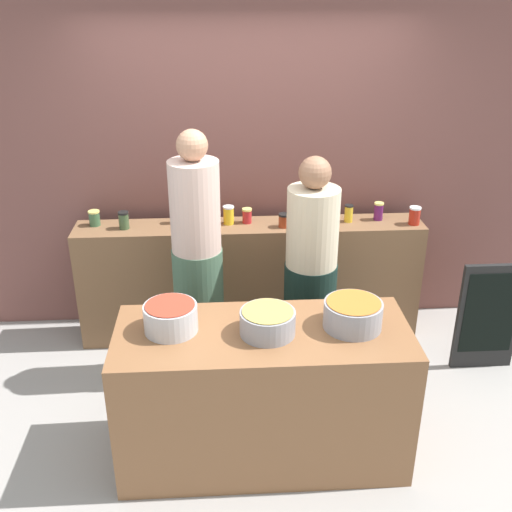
{
  "coord_description": "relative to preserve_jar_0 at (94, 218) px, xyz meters",
  "views": [
    {
      "loc": [
        -0.22,
        -3.22,
        2.72
      ],
      "look_at": [
        0.0,
        0.35,
        1.05
      ],
      "focal_mm": 42.33,
      "sensor_mm": 36.0,
      "label": 1
    }
  ],
  "objects": [
    {
      "name": "preserve_jar_6",
      "position": [
        1.17,
        -0.02,
        -0.0
      ],
      "size": [
        0.08,
        0.08,
        0.12
      ],
      "color": "#AB2125",
      "rests_on": "display_shelf"
    },
    {
      "name": "preserve_jar_4",
      "position": [
        0.9,
        -0.07,
        0.01
      ],
      "size": [
        0.08,
        0.08,
        0.15
      ],
      "color": "orange",
      "rests_on": "display_shelf"
    },
    {
      "name": "cook_in_cap",
      "position": [
        1.58,
        -0.65,
        -0.27
      ],
      "size": [
        0.37,
        0.37,
        1.67
      ],
      "color": "black",
      "rests_on": "ground"
    },
    {
      "name": "cooking_pot_center",
      "position": [
        1.22,
        -1.48,
        -0.08
      ],
      "size": [
        0.31,
        0.31,
        0.15
      ],
      "color": "gray",
      "rests_on": "prep_table"
    },
    {
      "name": "preserve_jar_1",
      "position": [
        0.23,
        -0.08,
        0.01
      ],
      "size": [
        0.08,
        0.08,
        0.13
      ],
      "color": "#385031",
      "rests_on": "display_shelf"
    },
    {
      "name": "preserve_jar_10",
      "position": [
        2.2,
        -0.02,
        0.01
      ],
      "size": [
        0.07,
        0.07,
        0.14
      ],
      "color": "#561851",
      "rests_on": "display_shelf"
    },
    {
      "name": "preserve_jar_9",
      "position": [
        1.96,
        -0.04,
        0.01
      ],
      "size": [
        0.07,
        0.07,
        0.14
      ],
      "color": "gold",
      "rests_on": "display_shelf"
    },
    {
      "name": "cooking_pot_right",
      "position": [
        1.71,
        -1.44,
        -0.07
      ],
      "size": [
        0.34,
        0.34,
        0.16
      ],
      "color": "gray",
      "rests_on": "prep_table"
    },
    {
      "name": "cooking_pot_left",
      "position": [
        0.67,
        -1.42,
        -0.07
      ],
      "size": [
        0.3,
        0.3,
        0.17
      ],
      "color": "#B7B7BC",
      "rests_on": "prep_table"
    },
    {
      "name": "cook_with_tongs",
      "position": [
        0.8,
        -0.61,
        -0.18
      ],
      "size": [
        0.35,
        0.35,
        1.84
      ],
      "color": "#405F49",
      "rests_on": "ground"
    },
    {
      "name": "preserve_jar_7",
      "position": [
        1.45,
        -0.12,
        -0.01
      ],
      "size": [
        0.08,
        0.08,
        0.11
      ],
      "color": "maroon",
      "rests_on": "display_shelf"
    },
    {
      "name": "preserve_jar_3",
      "position": [
        0.78,
        -0.04,
        -0.0
      ],
      "size": [
        0.07,
        0.07,
        0.11
      ],
      "color": "#3F185F",
      "rests_on": "display_shelf"
    },
    {
      "name": "preserve_jar_8",
      "position": [
        1.74,
        -0.1,
        -0.0
      ],
      "size": [
        0.07,
        0.07,
        0.11
      ],
      "color": "#A83B21",
      "rests_on": "display_shelf"
    },
    {
      "name": "prep_table",
      "position": [
        1.19,
        -1.46,
        -0.59
      ],
      "size": [
        1.7,
        0.7,
        0.88
      ],
      "primitive_type": "cube",
      "color": "brown",
      "rests_on": "ground"
    },
    {
      "name": "ground",
      "position": [
        1.19,
        -1.16,
        -1.03
      ],
      "size": [
        12.0,
        12.0,
        0.0
      ],
      "primitive_type": "plane",
      "color": "gray"
    },
    {
      "name": "preserve_jar_11",
      "position": [
        2.46,
        -0.13,
        0.01
      ],
      "size": [
        0.09,
        0.09,
        0.14
      ],
      "color": "#A92315",
      "rests_on": "display_shelf"
    },
    {
      "name": "display_shelf",
      "position": [
        1.19,
        -0.06,
        -0.54
      ],
      "size": [
        2.7,
        0.36,
        0.97
      ],
      "primitive_type": "cube",
      "color": "brown",
      "rests_on": "ground"
    },
    {
      "name": "preserve_jar_5",
      "position": [
        1.03,
        -0.03,
        0.01
      ],
      "size": [
        0.09,
        0.09,
        0.14
      ],
      "color": "gold",
      "rests_on": "display_shelf"
    },
    {
      "name": "preserve_jar_2",
      "position": [
        0.63,
        0.01,
        0.01
      ],
      "size": [
        0.07,
        0.07,
        0.14
      ],
      "color": "gold",
      "rests_on": "display_shelf"
    },
    {
      "name": "preserve_jar_0",
      "position": [
        0.0,
        0.0,
        0.0
      ],
      "size": [
        0.09,
        0.09,
        0.12
      ],
      "color": "#375C3B",
      "rests_on": "display_shelf"
    },
    {
      "name": "chalkboard_sign",
      "position": [
        2.92,
        -0.65,
        -0.59
      ],
      "size": [
        0.47,
        0.05,
        0.86
      ],
      "color": "black",
      "rests_on": "ground"
    },
    {
      "name": "storefront_wall",
      "position": [
        1.19,
        0.29,
        0.47
      ],
      "size": [
        4.8,
        0.12,
        3.0
      ],
      "primitive_type": "cube",
      "color": "brown",
      "rests_on": "ground"
    }
  ]
}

